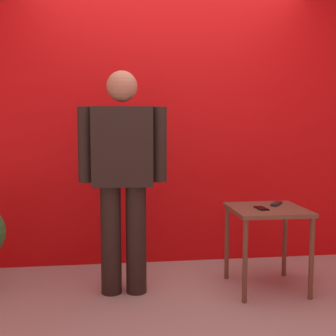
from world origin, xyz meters
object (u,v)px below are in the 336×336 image
Objects in this scene: side_table at (267,220)px; cell_phone at (261,208)px; standing_person at (123,171)px; tv_remote at (276,204)px.

cell_phone is at bearing -148.09° from side_table.
standing_person is 9.79× the size of tv_remote.
tv_remote reaches higher than side_table.
standing_person is 1.24m from tv_remote.
standing_person reaches higher than side_table.
tv_remote is at bearing 33.99° from cell_phone.
side_table is at bearing 27.86° from cell_phone.
tv_remote is at bearing 1.99° from standing_person.
standing_person reaches higher than tv_remote.
cell_phone is (-0.06, -0.04, 0.10)m from side_table.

